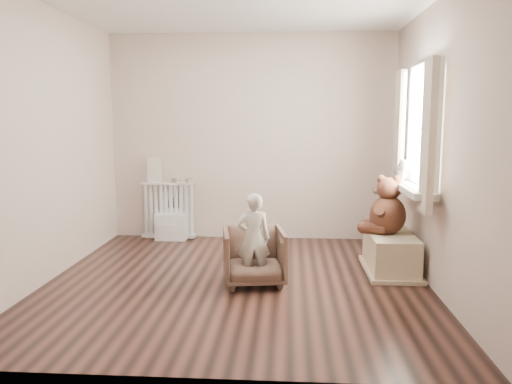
# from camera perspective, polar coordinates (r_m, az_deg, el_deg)

# --- Properties ---
(floor) EXTENTS (3.60, 3.60, 0.01)m
(floor) POSITION_cam_1_polar(r_m,az_deg,el_deg) (4.84, -2.16, -10.18)
(floor) COLOR black
(floor) RESTS_ON ground
(back_wall) EXTENTS (3.60, 0.02, 2.60)m
(back_wall) POSITION_cam_1_polar(r_m,az_deg,el_deg) (6.38, -0.53, 6.23)
(back_wall) COLOR beige
(back_wall) RESTS_ON ground
(front_wall) EXTENTS (3.60, 0.02, 2.60)m
(front_wall) POSITION_cam_1_polar(r_m,az_deg,el_deg) (2.81, -6.15, 3.45)
(front_wall) COLOR beige
(front_wall) RESTS_ON ground
(left_wall) EXTENTS (0.02, 3.60, 2.60)m
(left_wall) POSITION_cam_1_polar(r_m,az_deg,el_deg) (5.11, -22.85, 5.04)
(left_wall) COLOR beige
(left_wall) RESTS_ON ground
(right_wall) EXTENTS (0.02, 3.60, 2.60)m
(right_wall) POSITION_cam_1_polar(r_m,az_deg,el_deg) (4.75, 19.96, 4.99)
(right_wall) COLOR beige
(right_wall) RESTS_ON ground
(window) EXTENTS (0.03, 0.90, 1.10)m
(window) POSITION_cam_1_polar(r_m,az_deg,el_deg) (5.03, 18.66, 6.92)
(window) COLOR white
(window) RESTS_ON right_wall
(window_sill) EXTENTS (0.22, 1.10, 0.06)m
(window_sill) POSITION_cam_1_polar(r_m,az_deg,el_deg) (5.05, 17.37, 0.37)
(window_sill) COLOR silver
(window_sill) RESTS_ON right_wall
(curtain_left) EXTENTS (0.06, 0.26, 1.30)m
(curtain_left) POSITION_cam_1_polar(r_m,az_deg,el_deg) (4.45, 19.11, 5.99)
(curtain_left) COLOR beige
(curtain_left) RESTS_ON right_wall
(curtain_right) EXTENTS (0.06, 0.26, 1.30)m
(curtain_right) POSITION_cam_1_polar(r_m,az_deg,el_deg) (5.56, 16.04, 6.51)
(curtain_right) COLOR beige
(curtain_right) RESTS_ON right_wall
(radiator) EXTENTS (0.70, 0.13, 0.73)m
(radiator) POSITION_cam_1_polar(r_m,az_deg,el_deg) (6.53, -9.95, -1.89)
(radiator) COLOR silver
(radiator) RESTS_ON floor
(paper_doll) EXTENTS (0.19, 0.02, 0.32)m
(paper_doll) POSITION_cam_1_polar(r_m,az_deg,el_deg) (6.51, -11.52, 2.52)
(paper_doll) COLOR beige
(paper_doll) RESTS_ON radiator
(tin_a) EXTENTS (0.11, 0.11, 0.07)m
(tin_a) POSITION_cam_1_polar(r_m,az_deg,el_deg) (6.45, -9.19, 1.40)
(tin_a) COLOR #A59E8C
(tin_a) RESTS_ON radiator
(tin_b) EXTENTS (0.10, 0.10, 0.06)m
(tin_b) POSITION_cam_1_polar(r_m,az_deg,el_deg) (6.42, -7.65, 1.35)
(tin_b) COLOR #A59E8C
(tin_b) RESTS_ON radiator
(toy_vanity) EXTENTS (0.39, 0.28, 0.61)m
(toy_vanity) POSITION_cam_1_polar(r_m,az_deg,el_deg) (6.51, -9.59, -2.94)
(toy_vanity) COLOR silver
(toy_vanity) RESTS_ON floor
(armchair) EXTENTS (0.65, 0.66, 0.52)m
(armchair) POSITION_cam_1_polar(r_m,az_deg,el_deg) (4.71, -0.22, -7.36)
(armchair) COLOR brown
(armchair) RESTS_ON floor
(child) EXTENTS (0.34, 0.25, 0.85)m
(child) POSITION_cam_1_polar(r_m,az_deg,el_deg) (4.61, -0.27, -5.35)
(child) COLOR beige
(child) RESTS_ON armchair
(toy_bench) EXTENTS (0.44, 0.83, 0.39)m
(toy_bench) POSITION_cam_1_polar(r_m,az_deg,el_deg) (5.27, 15.12, -6.65)
(toy_bench) COLOR beige
(toy_bench) RESTS_ON floor
(teddy_bear) EXTENTS (0.56, 0.49, 0.58)m
(teddy_bear) POSITION_cam_1_polar(r_m,az_deg,el_deg) (5.19, 14.85, -1.55)
(teddy_bear) COLOR #3A1C12
(teddy_bear) RESTS_ON toy_bench
(plush_cat) EXTENTS (0.26, 0.31, 0.23)m
(plush_cat) POSITION_cam_1_polar(r_m,az_deg,el_deg) (5.42, 16.35, 2.32)
(plush_cat) COLOR slate
(plush_cat) RESTS_ON window_sill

